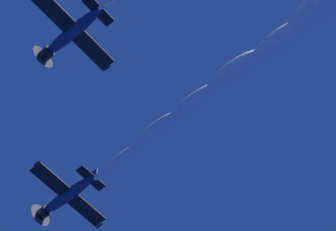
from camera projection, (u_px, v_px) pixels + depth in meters
The scene contains 2 objects.
airplane_lead at pixel (66, 197), 69.32m from camera, with size 8.52×9.09×2.92m.
airplane_left_wingman at pixel (70, 34), 63.58m from camera, with size 8.52×9.08×2.96m.
Camera 1 is at (9.75, -38.69, 1.69)m, focal length 68.72 mm.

